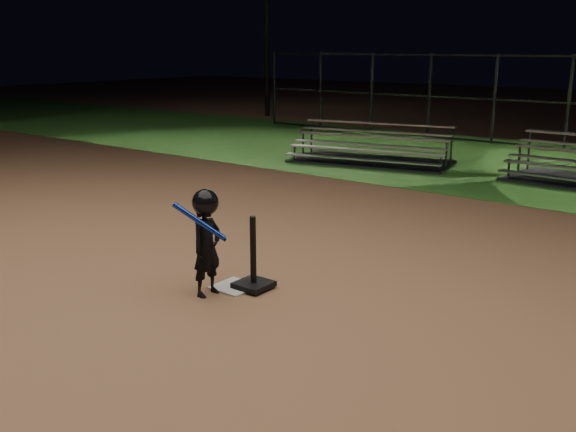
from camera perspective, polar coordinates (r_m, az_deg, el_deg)
The scene contains 7 objects.
ground at distance 7.56m, azimuth -4.70°, elevation -6.29°, with size 80.00×80.00×0.00m, color #966544.
grass_strip at distance 16.13m, azimuth 20.15°, elevation 4.16°, with size 60.00×8.00×0.01m, color #2A601F.
home_plate at distance 7.55m, azimuth -4.71°, elevation -6.21°, with size 0.45×0.45×0.02m, color beige.
batting_tee at distance 7.44m, azimuth -3.05°, elevation -5.10°, with size 0.38×0.38×0.84m.
child_batter at distance 7.19m, azimuth -7.17°, elevation -2.07°, with size 0.49×0.54×1.21m.
bleacher_left at distance 15.66m, azimuth 7.26°, elevation 5.32°, with size 4.01×2.56×0.91m.
backstop_fence at distance 18.84m, azimuth 23.40°, elevation 9.07°, with size 20.08×0.08×2.50m.
Camera 1 is at (4.82, -5.16, 2.69)m, focal length 40.55 mm.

